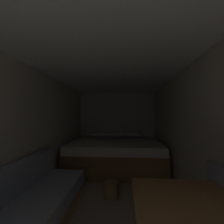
% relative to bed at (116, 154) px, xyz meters
% --- Properties ---
extents(ground_plane, '(7.04, 7.04, 0.00)m').
position_rel_bed_xyz_m(ground_plane, '(0.00, -1.62, -0.36)').
color(ground_plane, '#B2A893').
extents(wall_back, '(2.46, 0.05, 2.08)m').
position_rel_bed_xyz_m(wall_back, '(0.00, 0.93, 0.68)').
color(wall_back, beige).
rests_on(wall_back, ground).
extents(wall_left, '(0.05, 5.04, 2.08)m').
position_rel_bed_xyz_m(wall_left, '(-1.20, -1.62, 0.68)').
color(wall_left, beige).
rests_on(wall_left, ground).
extents(wall_right, '(0.05, 5.04, 2.08)m').
position_rel_bed_xyz_m(wall_right, '(1.20, -1.62, 0.68)').
color(wall_right, beige).
rests_on(wall_right, ground).
extents(ceiling_slab, '(2.46, 5.04, 0.05)m').
position_rel_bed_xyz_m(ceiling_slab, '(0.00, -1.62, 1.74)').
color(ceiling_slab, white).
rests_on(ceiling_slab, wall_left).
extents(bed, '(2.24, 1.75, 0.86)m').
position_rel_bed_xyz_m(bed, '(0.00, 0.00, 0.00)').
color(bed, olive).
rests_on(bed, ground).
extents(sofa_left, '(0.70, 2.50, 0.75)m').
position_rel_bed_xyz_m(sofa_left, '(-0.85, -2.50, -0.12)').
color(sofa_left, tan).
rests_on(sofa_left, ground).
extents(dinette_table, '(0.70, 0.70, 0.77)m').
position_rel_bed_xyz_m(dinette_table, '(0.64, -2.95, 0.31)').
color(dinette_table, olive).
rests_on(dinette_table, ground).
extents(wicker_basket, '(0.25, 0.25, 0.24)m').
position_rel_bed_xyz_m(wicker_basket, '(0.02, -1.44, -0.24)').
color(wicker_basket, olive).
rests_on(wicker_basket, ground).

